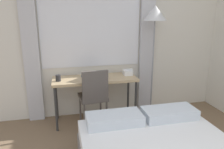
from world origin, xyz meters
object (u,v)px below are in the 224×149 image
(mug, at_px, (58,78))
(telephone, at_px, (128,72))
(desk, at_px, (95,82))
(desk_chair, at_px, (94,94))
(book, at_px, (91,77))
(standing_lamp, at_px, (155,22))

(mug, bearing_deg, telephone, 4.97)
(telephone, bearing_deg, desk, -175.67)
(desk_chair, relative_size, book, 3.20)
(desk, xyz_separation_m, mug, (-0.56, -0.05, 0.11))
(book, bearing_deg, standing_lamp, -1.89)
(desk, bearing_deg, desk_chair, -104.51)
(standing_lamp, xyz_separation_m, telephone, (-0.40, 0.06, -0.80))
(desk_chair, bearing_deg, book, 86.26)
(book, bearing_deg, desk_chair, -88.23)
(telephone, xyz_separation_m, mug, (-1.11, -0.10, 0.00))
(standing_lamp, relative_size, telephone, 11.50)
(telephone, height_order, mug, telephone)
(book, distance_m, mug, 0.50)
(telephone, bearing_deg, mug, -175.03)
(standing_lamp, relative_size, book, 6.33)
(standing_lamp, bearing_deg, mug, -178.63)
(telephone, bearing_deg, desk_chair, -157.52)
(mug, bearing_deg, book, 8.01)
(standing_lamp, height_order, mug, standing_lamp)
(standing_lamp, distance_m, mug, 1.71)
(mug, bearing_deg, standing_lamp, 1.37)
(standing_lamp, distance_m, telephone, 0.90)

